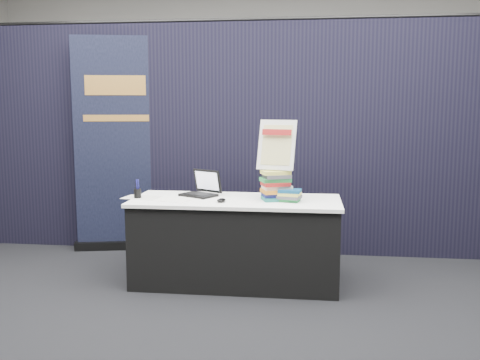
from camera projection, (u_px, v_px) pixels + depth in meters
name	position (u px, v px, depth m)	size (l,w,h in m)	color
floor	(227.00, 305.00, 4.19)	(8.00, 8.00, 0.00)	black
wall_back	(267.00, 92.00, 7.88)	(8.00, 0.02, 3.50)	#A3A099
drape_partition	(249.00, 140.00, 5.60)	(6.00, 0.08, 2.40)	black
display_table	(236.00, 241.00, 4.68)	(1.80, 0.75, 0.75)	black
laptop	(199.00, 189.00, 4.80)	(0.36, 0.37, 0.23)	black
mouse	(221.00, 200.00, 4.48)	(0.07, 0.10, 0.03)	black
brochure_left	(141.00, 197.00, 4.70)	(0.31, 0.22, 0.00)	silver
brochure_mid	(173.00, 200.00, 4.58)	(0.30, 0.21, 0.00)	white
brochure_right	(189.00, 198.00, 4.68)	(0.26, 0.18, 0.00)	white
pen_cup	(138.00, 194.00, 4.66)	(0.06, 0.06, 0.08)	black
book_stack_tall	(276.00, 185.00, 4.55)	(0.28, 0.25, 0.26)	#19625C
book_stack_short	(289.00, 195.00, 4.50)	(0.21, 0.17, 0.10)	#22803C
info_sign	(277.00, 145.00, 4.54)	(0.34, 0.20, 0.44)	black
pullup_banner	(118.00, 157.00, 5.70)	(0.96, 0.31, 2.27)	black
stacking_chair	(269.00, 203.00, 5.47)	(0.47, 0.47, 1.01)	black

